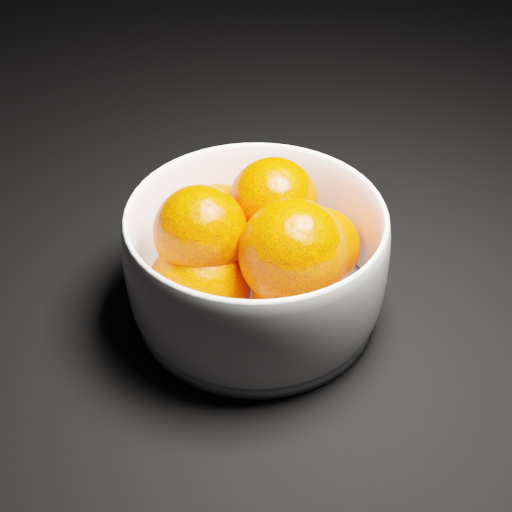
# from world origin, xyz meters

# --- Properties ---
(bowl) EXTENTS (0.23, 0.23, 0.11)m
(bowl) POSITION_xyz_m (-0.25, -0.15, 0.06)
(bowl) COLOR white
(bowl) RESTS_ON ground
(orange_pile) EXTENTS (0.18, 0.17, 0.13)m
(orange_pile) POSITION_xyz_m (-0.25, -0.16, 0.07)
(orange_pile) COLOR #FF3F00
(orange_pile) RESTS_ON bowl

